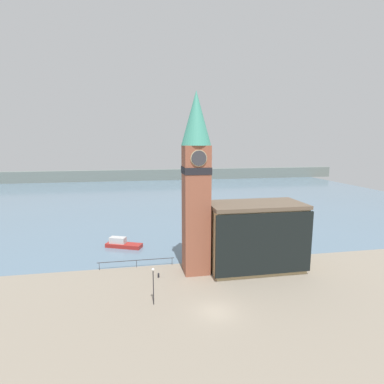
{
  "coord_description": "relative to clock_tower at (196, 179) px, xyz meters",
  "views": [
    {
      "loc": [
        -7.62,
        -27.95,
        17.5
      ],
      "look_at": [
        -1.2,
        7.66,
        11.51
      ],
      "focal_mm": 28.0,
      "sensor_mm": 36.0,
      "label": 1
    }
  ],
  "objects": [
    {
      "name": "mooring_bollard_near",
      "position": [
        -5.2,
        -1.05,
        -12.43
      ],
      "size": [
        0.26,
        0.26,
        0.63
      ],
      "color": "black",
      "rests_on": "ground_plane"
    },
    {
      "name": "pier_railing",
      "position": [
        -8.06,
        2.74,
        -11.82
      ],
      "size": [
        10.75,
        0.08,
        1.09
      ],
      "color": "#333338",
      "rests_on": "ground_plane"
    },
    {
      "name": "ground_plane",
      "position": [
        0.19,
        -10.21,
        -12.77
      ],
      "size": [
        160.0,
        160.0,
        0.0
      ],
      "primitive_type": "plane",
      "color": "gray"
    },
    {
      "name": "pier_building",
      "position": [
        8.29,
        -0.56,
        -8.07
      ],
      "size": [
        13.05,
        6.72,
        9.37
      ],
      "color": "tan",
      "rests_on": "ground_plane"
    },
    {
      "name": "clock_tower",
      "position": [
        0.0,
        0.0,
        0.0
      ],
      "size": [
        3.86,
        3.86,
        23.98
      ],
      "color": "brown",
      "rests_on": "ground_plane"
    },
    {
      "name": "lamp_post",
      "position": [
        -6.18,
        -7.63,
        -9.85
      ],
      "size": [
        0.32,
        0.32,
        4.22
      ],
      "color": "black",
      "rests_on": "ground_plane"
    },
    {
      "name": "water",
      "position": [
        0.19,
        62.99,
        -12.77
      ],
      "size": [
        160.0,
        120.0,
        0.0
      ],
      "color": "slate",
      "rests_on": "ground_plane"
    },
    {
      "name": "far_shoreline",
      "position": [
        0.19,
        102.99,
        -10.27
      ],
      "size": [
        180.0,
        3.0,
        5.0
      ],
      "color": "slate",
      "rests_on": "water"
    },
    {
      "name": "boat_near",
      "position": [
        -10.49,
        11.68,
        -12.17
      ],
      "size": [
        6.33,
        4.03,
        1.68
      ],
      "rotation": [
        0.0,
        0.0,
        -0.39
      ],
      "color": "maroon",
      "rests_on": "water"
    }
  ]
}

